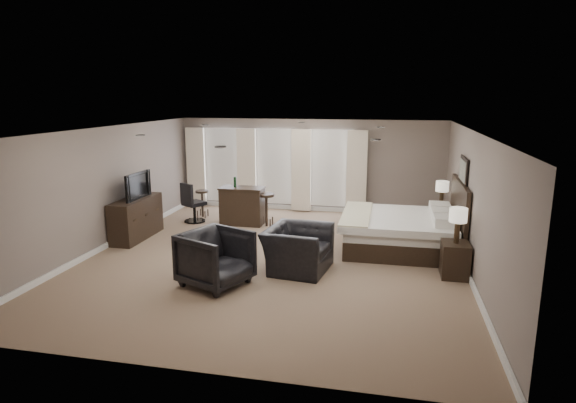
% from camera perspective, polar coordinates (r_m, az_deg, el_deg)
% --- Properties ---
extents(room, '(7.60, 8.60, 2.64)m').
position_cam_1_polar(room, '(9.58, -1.67, 0.71)').
color(room, '#7D654F').
rests_on(room, ground).
extents(window_bay, '(5.25, 0.20, 2.30)m').
position_cam_1_polar(window_bay, '(13.76, -1.67, 3.92)').
color(window_bay, silver).
rests_on(window_bay, room).
extents(bed, '(2.38, 2.27, 1.51)m').
position_cam_1_polar(bed, '(10.54, 13.61, -1.57)').
color(bed, silver).
rests_on(bed, ground).
extents(nightstand_near, '(0.48, 0.59, 0.64)m').
position_cam_1_polar(nightstand_near, '(9.34, 19.16, -6.53)').
color(nightstand_near, black).
rests_on(nightstand_near, ground).
extents(nightstand_far, '(0.49, 0.59, 0.65)m').
position_cam_1_polar(nightstand_far, '(12.11, 17.56, -2.10)').
color(nightstand_far, black).
rests_on(nightstand_far, ground).
extents(lamp_near, '(0.31, 0.31, 0.65)m').
position_cam_1_polar(lamp_near, '(9.16, 19.45, -2.71)').
color(lamp_near, beige).
rests_on(lamp_near, nightstand_near).
extents(lamp_far, '(0.30, 0.30, 0.62)m').
position_cam_1_polar(lamp_far, '(11.97, 17.76, 0.85)').
color(lamp_far, beige).
rests_on(lamp_far, nightstand_far).
extents(wall_art, '(0.04, 0.96, 0.56)m').
position_cam_1_polar(wall_art, '(10.45, 20.04, 3.46)').
color(wall_art, slate).
rests_on(wall_art, room).
extents(dresser, '(0.52, 1.62, 0.94)m').
position_cam_1_polar(dresser, '(11.66, -17.53, -1.92)').
color(dresser, black).
rests_on(dresser, ground).
extents(tv, '(0.61, 1.06, 0.14)m').
position_cam_1_polar(tv, '(11.54, -17.71, 0.68)').
color(tv, black).
rests_on(tv, dresser).
extents(armchair_near, '(0.99, 1.37, 1.11)m').
position_cam_1_polar(armchair_near, '(9.10, 1.16, -4.76)').
color(armchair_near, black).
rests_on(armchair_near, ground).
extents(armchair_far, '(1.29, 1.33, 1.06)m').
position_cam_1_polar(armchair_far, '(8.48, -8.57, -6.38)').
color(armchair_far, black).
rests_on(armchair_far, ground).
extents(bar_counter, '(1.12, 0.58, 0.98)m').
position_cam_1_polar(bar_counter, '(12.35, -5.44, -0.50)').
color(bar_counter, black).
rests_on(bar_counter, ground).
extents(bar_stool_left, '(0.38, 0.38, 0.73)m').
position_cam_1_polar(bar_stool_left, '(13.28, -10.12, -0.25)').
color(bar_stool_left, black).
rests_on(bar_stool_left, ground).
extents(bar_stool_right, '(0.41, 0.41, 0.83)m').
position_cam_1_polar(bar_stool_right, '(12.16, -2.56, -1.01)').
color(bar_stool_right, black).
rests_on(bar_stool_right, ground).
extents(desk_chair, '(0.74, 0.74, 1.06)m').
position_cam_1_polar(desk_chair, '(12.74, -11.06, -0.10)').
color(desk_chair, black).
rests_on(desk_chair, ground).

